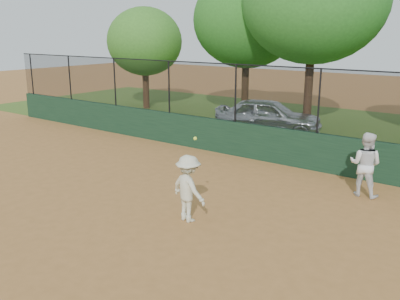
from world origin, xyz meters
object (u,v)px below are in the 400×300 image
Objects in this scene: tree_1 at (247,20)px; tree_2 at (314,0)px; player_main at (188,188)px; tree_0 at (144,42)px; parked_car at (268,116)px; player_second at (365,164)px.

tree_2 is at bearing -14.47° from tree_1.
tree_2 is at bearing 99.43° from player_main.
tree_0 is 0.78× the size of tree_1.
tree_2 is at bearing -53.76° from parked_car.
parked_car is 0.80× the size of tree_0.
player_main reaches higher than player_second.
parked_car is 9.58m from player_main.
tree_1 is at bearing -43.38° from player_second.
player_second is 4.91m from player_main.
player_main is at bearing 178.51° from parked_car.
tree_1 is at bearing 115.36° from player_main.
player_main is at bearing 55.34° from player_second.
player_main is at bearing -43.26° from tree_0.
parked_car is at bearing -42.95° from player_second.
tree_2 reaches higher than player_main.
tree_2 is (3.75, -0.97, 0.72)m from tree_1.
player_main is 16.17m from tree_0.
parked_car is 2.60× the size of player_second.
player_second is at bearing 56.18° from player_main.
parked_car is at bearing -124.88° from tree_2.
tree_0 is 0.68× the size of tree_2.
player_second is at bearing -25.48° from tree_0.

